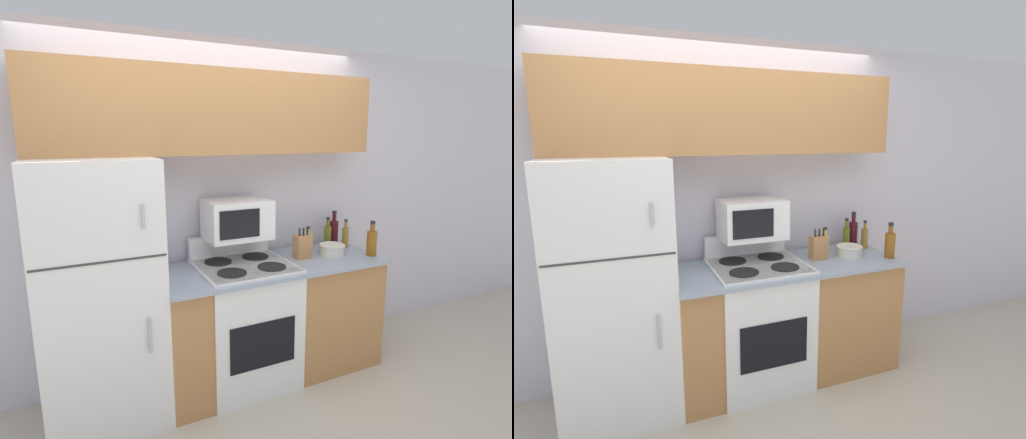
# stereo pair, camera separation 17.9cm
# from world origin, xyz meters

# --- Properties ---
(ground_plane) EXTENTS (12.00, 12.00, 0.00)m
(ground_plane) POSITION_xyz_m (0.00, 0.00, 0.00)
(ground_plane) COLOR beige
(wall_back) EXTENTS (8.00, 0.05, 2.55)m
(wall_back) POSITION_xyz_m (0.00, 0.68, 1.27)
(wall_back) COLOR silver
(wall_back) RESTS_ON ground_plane
(lower_cabinets) EXTENTS (1.71, 0.66, 0.91)m
(lower_cabinets) POSITION_xyz_m (0.36, 0.31, 0.45)
(lower_cabinets) COLOR #B27A47
(lower_cabinets) RESTS_ON ground_plane
(refrigerator) EXTENTS (0.73, 0.67, 1.71)m
(refrigerator) POSITION_xyz_m (-0.85, 0.32, 0.86)
(refrigerator) COLOR white
(refrigerator) RESTS_ON ground_plane
(upper_cabinets) EXTENTS (2.44, 0.33, 0.57)m
(upper_cabinets) POSITION_xyz_m (0.00, 0.49, 2.00)
(upper_cabinets) COLOR #B27A47
(upper_cabinets) RESTS_ON refrigerator
(stove) EXTENTS (0.68, 0.64, 1.08)m
(stove) POSITION_xyz_m (0.13, 0.30, 0.48)
(stove) COLOR white
(stove) RESTS_ON ground_plane
(microwave) EXTENTS (0.47, 0.33, 0.29)m
(microwave) POSITION_xyz_m (0.13, 0.44, 1.24)
(microwave) COLOR white
(microwave) RESTS_ON stove
(knife_block) EXTENTS (0.13, 0.09, 0.24)m
(knife_block) POSITION_xyz_m (0.63, 0.30, 1.00)
(knife_block) COLOR #B27A47
(knife_block) RESTS_ON lower_cabinets
(bowl) EXTENTS (0.21, 0.21, 0.08)m
(bowl) POSITION_xyz_m (0.90, 0.28, 0.95)
(bowl) COLOR silver
(bowl) RESTS_ON lower_cabinets
(bottle_whiskey) EXTENTS (0.08, 0.08, 0.28)m
(bottle_whiskey) POSITION_xyz_m (1.16, 0.13, 1.02)
(bottle_whiskey) COLOR brown
(bottle_whiskey) RESTS_ON lower_cabinets
(bottle_vinegar) EXTENTS (0.06, 0.06, 0.24)m
(bottle_vinegar) POSITION_xyz_m (1.14, 0.43, 1.00)
(bottle_vinegar) COLOR olive
(bottle_vinegar) RESTS_ON lower_cabinets
(bottle_cooking_spray) EXTENTS (0.06, 0.06, 0.22)m
(bottle_cooking_spray) POSITION_xyz_m (0.74, 0.40, 0.99)
(bottle_cooking_spray) COLOR gold
(bottle_cooking_spray) RESTS_ON lower_cabinets
(bottle_olive_oil) EXTENTS (0.06, 0.06, 0.26)m
(bottle_olive_oil) POSITION_xyz_m (0.99, 0.49, 1.01)
(bottle_olive_oil) COLOR #5B6619
(bottle_olive_oil) RESTS_ON lower_cabinets
(bottle_wine_red) EXTENTS (0.08, 0.08, 0.30)m
(bottle_wine_red) POSITION_xyz_m (1.09, 0.53, 1.02)
(bottle_wine_red) COLOR #470F19
(bottle_wine_red) RESTS_ON lower_cabinets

